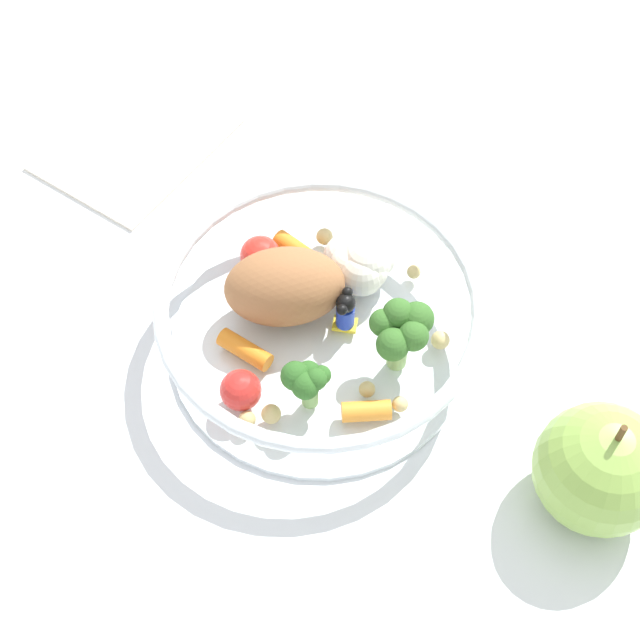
% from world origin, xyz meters
% --- Properties ---
extents(ground_plane, '(2.40, 2.40, 0.00)m').
position_xyz_m(ground_plane, '(0.00, 0.00, 0.00)').
color(ground_plane, white).
extents(food_container, '(0.20, 0.20, 0.06)m').
position_xyz_m(food_container, '(0.00, 0.00, 0.03)').
color(food_container, white).
rests_on(food_container, ground_plane).
extents(loose_apple, '(0.07, 0.07, 0.09)m').
position_xyz_m(loose_apple, '(0.02, 0.19, 0.04)').
color(loose_apple, '#8CB74C').
rests_on(loose_apple, ground_plane).
extents(folded_napkin, '(0.14, 0.11, 0.01)m').
position_xyz_m(folded_napkin, '(-0.08, -0.20, 0.00)').
color(folded_napkin, silver).
rests_on(folded_napkin, ground_plane).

